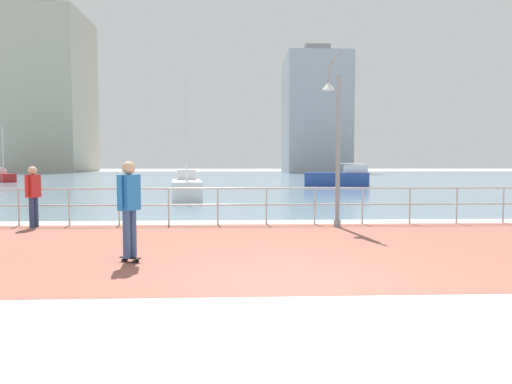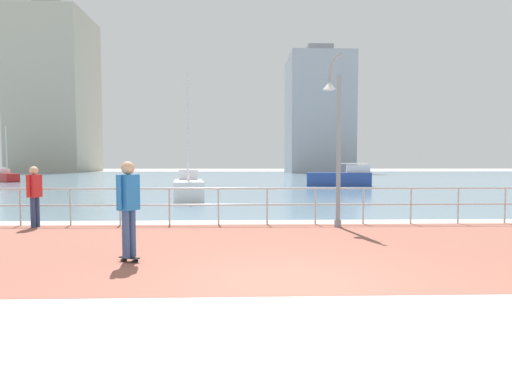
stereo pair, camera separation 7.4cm
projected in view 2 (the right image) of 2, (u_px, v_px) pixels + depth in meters
name	position (u px, v px, depth m)	size (l,w,h in m)	color
ground	(248.00, 181.00, 46.46)	(220.00, 220.00, 0.00)	#ADAAA5
brick_paving	(277.00, 247.00, 9.44)	(28.00, 7.05, 0.01)	#935647
harbor_water	(246.00, 177.00, 57.84)	(180.00, 88.00, 0.00)	slate
waterfront_railing	(267.00, 199.00, 12.91)	(25.25, 0.06, 1.07)	#B2BCC1
lamppost	(335.00, 132.00, 12.42)	(0.45, 0.79, 4.75)	gray
skateboarder	(128.00, 202.00, 7.92)	(0.40, 0.53, 1.79)	black
bystander	(34.00, 191.00, 12.32)	(0.33, 0.55, 1.68)	navy
sailboat_gray	(188.00, 188.00, 21.95)	(1.88, 4.50, 6.13)	white
sailboat_ivory	(341.00, 178.00, 35.10)	(5.11, 2.38, 6.91)	#284799
sailboat_white	(7.00, 177.00, 43.50)	(3.42, 3.61, 5.34)	#B21E1E
tower_beige	(318.00, 115.00, 88.89)	(12.05, 14.18, 24.63)	#A3A8B2
tower_brick	(55.00, 93.00, 99.58)	(15.12, 17.65, 36.33)	#B2AD99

